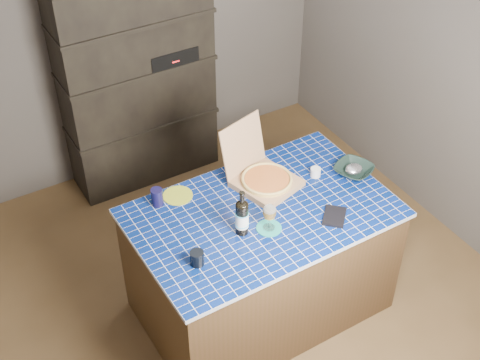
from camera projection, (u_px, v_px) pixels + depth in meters
room at (234, 145)px, 4.06m from camera, size 3.50×3.50×3.50m
shelving_unit at (138, 81)px, 5.29m from camera, size 1.20×0.41×1.80m
kitchen_island at (261, 261)px, 4.41m from camera, size 1.62×1.04×0.89m
pizza_box at (264, 178)px, 4.30m from camera, size 0.46×0.51×0.39m
mead_bottle at (242, 217)px, 3.91m from camera, size 0.08×0.08×0.31m
teal_trivet at (269, 228)px, 4.01m from camera, size 0.15×0.15×0.01m
wine_glass at (270, 212)px, 3.93m from camera, size 0.08×0.08×0.18m
tumbler at (197, 258)px, 3.76m from camera, size 0.08×0.08×0.09m
dvd_case at (334, 216)px, 4.09m from camera, size 0.22×0.22×0.01m
bowl at (354, 170)px, 4.40m from camera, size 0.32×0.32×0.06m
foil_contents at (354, 169)px, 4.39m from camera, size 0.12×0.10×0.06m
white_jar at (316, 172)px, 4.39m from camera, size 0.07×0.07×0.06m
navy_cup at (157, 197)px, 4.15m from camera, size 0.07×0.07×0.12m
green_trivet at (178, 195)px, 4.24m from camera, size 0.19×0.19×0.01m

